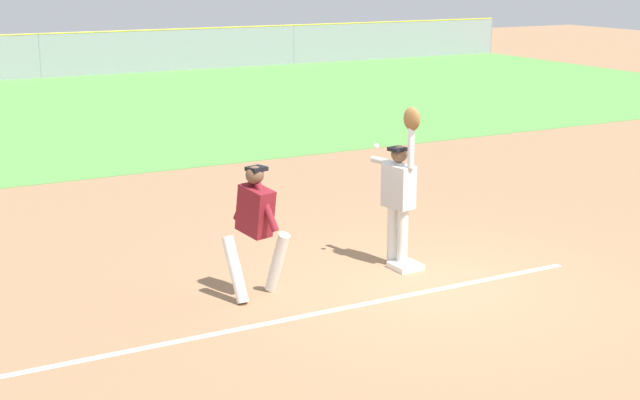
% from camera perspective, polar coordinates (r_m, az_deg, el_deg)
% --- Properties ---
extents(ground_plane, '(78.62, 78.62, 0.00)m').
position_cam_1_polar(ground_plane, '(12.07, 6.69, -5.29)').
color(ground_plane, '#936D4C').
extents(outfield_grass, '(42.17, 17.15, 0.01)m').
position_cam_1_polar(outfield_grass, '(27.08, -13.76, 5.60)').
color(outfield_grass, '#549342').
rests_on(outfield_grass, ground_plane).
extents(chalk_foul_line, '(12.00, 0.11, 0.01)m').
position_cam_1_polar(chalk_foul_line, '(10.25, -10.92, -9.18)').
color(chalk_foul_line, white).
rests_on(chalk_foul_line, ground_plane).
extents(first_base, '(0.40, 0.40, 0.08)m').
position_cam_1_polar(first_base, '(12.60, 5.45, -4.19)').
color(first_base, white).
rests_on(first_base, ground_plane).
extents(fielder, '(0.34, 0.89, 2.28)m').
position_cam_1_polar(fielder, '(12.41, 5.08, 0.73)').
color(fielder, silver).
rests_on(fielder, ground_plane).
extents(runner, '(0.84, 0.83, 1.72)m').
position_cam_1_polar(runner, '(11.22, -4.12, -1.43)').
color(runner, white).
rests_on(runner, ground_plane).
extents(baseball, '(0.07, 0.07, 0.07)m').
position_cam_1_polar(baseball, '(12.42, 3.61, 3.43)').
color(baseball, white).
extents(outfield_fence, '(42.25, 0.08, 1.66)m').
position_cam_1_polar(outfield_fence, '(35.29, -17.40, 8.75)').
color(outfield_fence, '#93999E').
rests_on(outfield_fence, ground_plane).
extents(parked_car_white, '(4.45, 2.21, 1.25)m').
position_cam_1_polar(parked_car_white, '(40.06, -11.50, 9.53)').
color(parked_car_white, white).
rests_on(parked_car_white, ground_plane).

